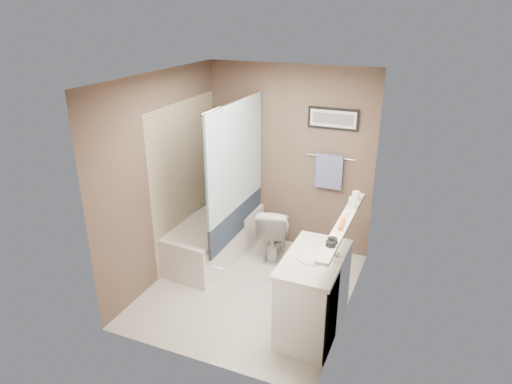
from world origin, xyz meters
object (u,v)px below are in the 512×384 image
at_px(candle_bowl_near, 331,244).
at_px(glass_jar, 356,196).
at_px(vanity, 313,296).
at_px(hair_brush_front, 342,224).
at_px(toilet, 275,231).
at_px(candle_bowl_far, 332,240).
at_px(soap_bottle, 352,200).
at_px(bathtub, 214,238).

xyz_separation_m(candle_bowl_near, glass_jar, (0.00, 1.07, 0.03)).
bearing_deg(vanity, hair_brush_front, 48.52).
distance_m(toilet, candle_bowl_near, 1.99).
relative_size(candle_bowl_near, glass_jar, 0.90).
bearing_deg(toilet, glass_jar, 148.16).
xyz_separation_m(vanity, glass_jar, (0.19, 0.85, 0.77)).
xyz_separation_m(toilet, candle_bowl_near, (1.06, -1.49, 0.79)).
relative_size(vanity, candle_bowl_far, 10.00).
bearing_deg(toilet, vanity, 114.14).
height_order(glass_jar, soap_bottle, soap_bottle).
bearing_deg(soap_bottle, vanity, -105.77).
distance_m(bathtub, soap_bottle, 2.04).
bearing_deg(candle_bowl_far, vanity, 139.72).
distance_m(candle_bowl_far, soap_bottle, 0.81).
distance_m(toilet, hair_brush_front, 1.70).
bearing_deg(vanity, soap_bottle, 76.22).
bearing_deg(soap_bottle, bathtub, 170.75).
xyz_separation_m(glass_jar, soap_bottle, (0.00, -0.20, 0.03)).
distance_m(vanity, hair_brush_front, 0.78).
bearing_deg(toilet, bathtub, 13.57).
relative_size(bathtub, vanity, 1.67).
relative_size(candle_bowl_far, soap_bottle, 0.57).
height_order(bathtub, toilet, toilet).
xyz_separation_m(bathtub, toilet, (0.72, 0.32, 0.10)).
relative_size(bathtub, hair_brush_front, 6.82).
height_order(vanity, candle_bowl_far, candle_bowl_far).
bearing_deg(bathtub, candle_bowl_far, -27.01).
bearing_deg(candle_bowl_near, bathtub, 146.87).
bearing_deg(glass_jar, toilet, 158.64).
distance_m(hair_brush_front, soap_bottle, 0.46).
xyz_separation_m(hair_brush_front, glass_jar, (0.00, 0.66, 0.03)).
height_order(bathtub, hair_brush_front, hair_brush_front).
relative_size(toilet, glass_jar, 6.91).
bearing_deg(toilet, candle_bowl_far, 116.17).
bearing_deg(candle_bowl_near, vanity, 130.18).
relative_size(bathtub, candle_bowl_far, 16.67).
bearing_deg(glass_jar, candle_bowl_far, -90.00).
bearing_deg(bathtub, candle_bowl_near, -28.43).
distance_m(toilet, glass_jar, 1.40).
xyz_separation_m(candle_bowl_near, soap_bottle, (0.00, 0.87, 0.06)).
distance_m(toilet, soap_bottle, 1.49).
bearing_deg(soap_bottle, candle_bowl_near, -90.00).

